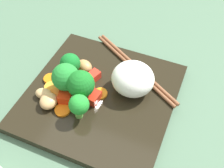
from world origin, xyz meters
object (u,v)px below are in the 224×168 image
at_px(square_plate, 101,97).
at_px(carrot_slice_4, 102,94).
at_px(rice_mound, 133,79).
at_px(broccoli_floret_0, 66,78).
at_px(chopstick_pair, 135,68).

height_order(square_plate, carrot_slice_4, carrot_slice_4).
xyz_separation_m(rice_mound, broccoli_floret_0, (-0.11, -0.05, 0.01)).
bearing_deg(carrot_slice_4, chopstick_pair, 68.93).
distance_m(square_plate, rice_mound, 0.07).
height_order(broccoli_floret_0, carrot_slice_4, broccoli_floret_0).
xyz_separation_m(square_plate, rice_mound, (0.05, 0.04, 0.04)).
relative_size(square_plate, carrot_slice_4, 10.17).
distance_m(broccoli_floret_0, chopstick_pair, 0.15).
distance_m(square_plate, carrot_slice_4, 0.01).
xyz_separation_m(broccoli_floret_0, chopstick_pair, (0.10, 0.11, -0.04)).
height_order(square_plate, chopstick_pair, chopstick_pair).
bearing_deg(carrot_slice_4, rice_mound, 36.55).
xyz_separation_m(rice_mound, carrot_slice_4, (-0.05, -0.04, -0.03)).
height_order(rice_mound, chopstick_pair, rice_mound).
bearing_deg(broccoli_floret_0, rice_mound, 25.44).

